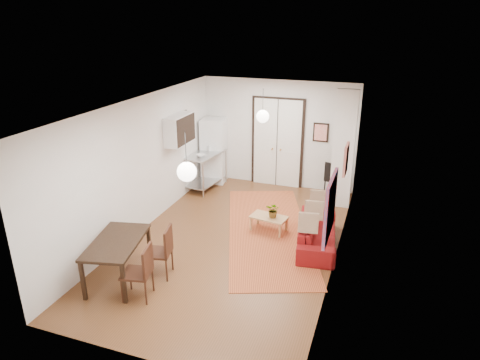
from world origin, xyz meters
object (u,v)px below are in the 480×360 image
(fridge, at_px, (214,151))
(black_side_chair, at_px, (336,175))
(sofa, at_px, (317,233))
(dining_table, at_px, (117,245))
(dining_chair_near, at_px, (160,245))
(coffee_table, at_px, (269,218))
(kitchen_counter, at_px, (206,165))
(dining_chair_far, at_px, (139,265))

(fridge, height_order, black_side_chair, fridge)
(sofa, xyz_separation_m, black_side_chair, (-0.02, 2.79, 0.29))
(dining_table, distance_m, dining_chair_near, 0.76)
(coffee_table, bearing_deg, sofa, -13.24)
(dining_table, height_order, black_side_chair, black_side_chair)
(kitchen_counter, distance_m, black_side_chair, 3.47)
(kitchen_counter, xyz_separation_m, dining_chair_far, (0.89, -4.79, -0.10))
(coffee_table, relative_size, dining_chair_far, 0.88)
(dining_chair_near, bearing_deg, dining_chair_far, -12.52)
(fridge, distance_m, black_side_chair, 3.41)
(sofa, bearing_deg, kitchen_counter, 50.06)
(kitchen_counter, relative_size, fridge, 0.76)
(black_side_chair, bearing_deg, dining_chair_near, 77.82)
(kitchen_counter, bearing_deg, black_side_chair, 18.91)
(coffee_table, height_order, dining_chair_near, dining_chair_near)
(dining_chair_near, xyz_separation_m, dining_chair_far, (0.00, -0.70, 0.00))
(coffee_table, xyz_separation_m, dining_chair_near, (-1.42, -2.22, 0.26))
(dining_table, bearing_deg, fridge, 93.12)
(sofa, height_order, coffee_table, sofa)
(black_side_chair, bearing_deg, dining_table, 74.78)
(black_side_chair, bearing_deg, dining_chair_far, 80.95)
(dining_chair_near, bearing_deg, coffee_table, 134.86)
(kitchen_counter, xyz_separation_m, dining_table, (0.29, -4.54, 0.03))
(fridge, bearing_deg, coffee_table, -53.69)
(coffee_table, distance_m, black_side_chair, 2.76)
(black_side_chair, bearing_deg, sofa, 106.05)
(fridge, bearing_deg, dining_chair_far, -87.73)
(dining_chair_near, bearing_deg, fridge, 178.16)
(kitchen_counter, height_order, fridge, fridge)
(kitchen_counter, bearing_deg, dining_table, -78.33)
(fridge, relative_size, black_side_chair, 1.88)
(coffee_table, xyz_separation_m, fridge, (-2.30, 2.44, 0.60))
(dining_table, distance_m, black_side_chair, 6.06)
(coffee_table, bearing_deg, kitchen_counter, 141.01)
(fridge, height_order, dining_chair_near, fridge)
(fridge, relative_size, dining_table, 1.17)
(fridge, height_order, dining_chair_far, fridge)
(fridge, bearing_deg, black_side_chair, -5.48)
(dining_table, height_order, dining_chair_far, dining_chair_far)
(sofa, relative_size, fridge, 1.05)
(kitchen_counter, bearing_deg, fridge, 96.67)
(kitchen_counter, relative_size, dining_table, 0.89)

